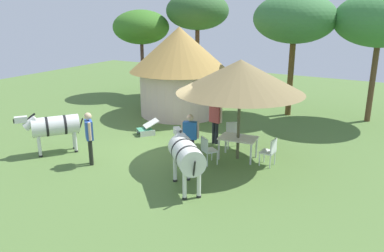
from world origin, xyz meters
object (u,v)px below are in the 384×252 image
Objects in this scene: acacia_tree_behind_hut at (295,19)px; patio_chair_near_hut at (233,133)px; striped_lounge_chair at (147,128)px; patio_chair_near_lawn at (207,149)px; patio_chair_west_end at (270,150)px; acacia_tree_right_background at (141,27)px; standing_watcher at (89,134)px; guest_behind_table at (215,118)px; patio_dining_table at (238,140)px; zebra_by_umbrella at (186,154)px; acacia_tree_left_background at (197,11)px; acacia_tree_far_lawn at (381,20)px; thatched_hut at (180,67)px; shade_umbrella at (240,76)px; guest_beside_umbrella at (190,134)px; zebra_nearest_camera at (54,126)px.

patio_chair_near_hut is at bearing -95.08° from acacia_tree_behind_hut.
patio_chair_near_lawn is at bearing -165.99° from striped_lounge_chair.
acacia_tree_right_background is at bearing 60.13° from patio_chair_west_end.
guest_behind_table is at bearing 95.89° from standing_watcher.
patio_dining_table is 1.43× the size of patio_chair_near_lawn.
zebra_by_umbrella is 0.30× the size of acacia_tree_left_background.
patio_chair_near_lawn is 3.82m from striped_lounge_chair.
acacia_tree_far_lawn is (3.38, 0.70, -0.01)m from acacia_tree_behind_hut.
thatched_hut is 6.26m from patio_dining_table.
acacia_tree_far_lawn is at bearing -101.39° from striped_lounge_chair.
patio_chair_west_end is at bearing -3.90° from shade_umbrella.
acacia_tree_left_background reaches higher than patio_chair_west_end.
guest_beside_umbrella reaches higher than patio_chair_near_lawn.
zebra_nearest_camera is at bearing -128.49° from guest_behind_table.
guest_behind_table is 6.41m from acacia_tree_behind_hut.
acacia_tree_far_lawn is (3.24, 6.99, 1.58)m from shade_umbrella.
guest_beside_umbrella is at bearing -55.45° from thatched_hut.
guest_behind_table reaches higher than patio_chair_near_lawn.
acacia_tree_far_lawn reaches higher than thatched_hut.
guest_behind_table is at bearing -41.49° from thatched_hut.
zebra_nearest_camera is 5.31m from zebra_by_umbrella.
acacia_tree_behind_hut is (0.47, 5.33, 3.84)m from patio_chair_near_hut.
acacia_tree_far_lawn reaches higher than standing_watcher.
standing_watcher is (0.74, -6.68, -1.20)m from thatched_hut.
standing_watcher is 10.79m from acacia_tree_right_background.
patio_dining_table is 0.78× the size of guest_behind_table.
standing_watcher is (-3.90, -2.78, -1.73)m from shade_umbrella.
shade_umbrella is 4.89m from striped_lounge_chair.
acacia_tree_far_lawn reaches higher than acacia_tree_right_background.
acacia_tree_far_lawn is (2.10, 7.07, 3.82)m from patio_chair_west_end.
striped_lounge_chair is (-4.15, 0.60, -2.52)m from shade_umbrella.
acacia_tree_behind_hut reaches higher than thatched_hut.
guest_beside_umbrella is 10.62m from acacia_tree_left_background.
striped_lounge_chair is 3.65m from zebra_nearest_camera.
thatched_hut reaches higher than patio_dining_table.
patio_chair_west_end is 1.99m from patio_chair_near_lawn.
patio_dining_table is at bearing -88.70° from acacia_tree_behind_hut.
patio_dining_table is 4.81m from standing_watcher.
guest_beside_umbrella is 0.86× the size of zebra_nearest_camera.
patio_chair_west_end and patio_chair_near_lawn have the same top height.
acacia_tree_far_lawn is (4.43, 8.08, 3.37)m from guest_beside_umbrella.
thatched_hut is 4.68m from acacia_tree_left_background.
patio_chair_near_hut is at bearing -36.20° from thatched_hut.
shade_umbrella is 5.09m from standing_watcher.
patio_chair_near_lawn is at bearing -58.91° from guest_behind_table.
patio_dining_table is at bearing -150.55° from striped_lounge_chair.
acacia_tree_right_background reaches higher than guest_behind_table.
acacia_tree_right_background reaches higher than striped_lounge_chair.
patio_dining_table is 0.23× the size of acacia_tree_left_background.
acacia_tree_behind_hut is (0.52, 7.22, 3.84)m from patio_chair_near_lawn.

